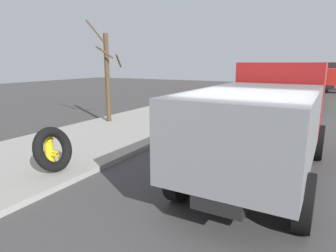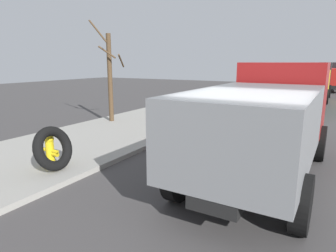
% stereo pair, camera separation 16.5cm
% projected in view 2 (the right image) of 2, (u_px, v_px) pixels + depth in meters
% --- Properties ---
extents(ground_plane, '(80.00, 80.00, 0.00)m').
position_uv_depth(ground_plane, '(240.00, 203.00, 6.37)').
color(ground_plane, '#423F3F').
extents(sidewalk_curb, '(36.00, 5.00, 0.15)m').
position_uv_depth(sidewalk_curb, '(44.00, 154.00, 9.52)').
color(sidewalk_curb, '#99968E').
rests_on(sidewalk_curb, ground).
extents(fire_hydrant, '(0.26, 0.60, 0.90)m').
position_uv_depth(fire_hydrant, '(50.00, 149.00, 8.16)').
color(fire_hydrant, yellow).
rests_on(fire_hydrant, sidewalk_curb).
extents(loose_tire, '(1.25, 0.70, 1.23)m').
position_uv_depth(loose_tire, '(53.00, 148.00, 7.74)').
color(loose_tire, black).
rests_on(loose_tire, sidewalk_curb).
extents(dump_truck_gray, '(7.03, 2.87, 3.00)m').
position_uv_depth(dump_truck_gray, '(266.00, 117.00, 7.65)').
color(dump_truck_gray, slate).
rests_on(dump_truck_gray, ground).
extents(dump_truck_green, '(7.05, 2.92, 3.00)m').
position_uv_depth(dump_truck_green, '(296.00, 86.00, 17.79)').
color(dump_truck_green, '#237033').
rests_on(dump_truck_green, ground).
extents(dump_truck_yellow, '(7.02, 2.85, 3.00)m').
position_uv_depth(dump_truck_yellow, '(312.00, 80.00, 23.70)').
color(dump_truck_yellow, gold).
rests_on(dump_truck_yellow, ground).
extents(dump_truck_red, '(7.10, 3.03, 3.00)m').
position_uv_depth(dump_truck_red, '(335.00, 76.00, 30.93)').
color(dump_truck_red, red).
rests_on(dump_truck_red, ground).
extents(bare_tree, '(1.54, 1.53, 4.78)m').
position_uv_depth(bare_tree, '(110.00, 75.00, 14.03)').
color(bare_tree, '#4C3823').
rests_on(bare_tree, sidewalk_curb).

